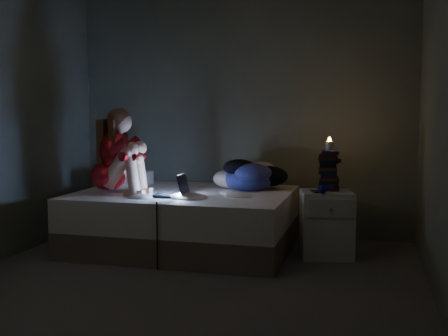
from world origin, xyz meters
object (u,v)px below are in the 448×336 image
(bed, at_px, (185,220))
(woman, at_px, (108,151))
(nightstand, at_px, (326,224))
(candle, at_px, (329,147))
(laptop, at_px, (169,185))
(phone, at_px, (315,191))

(bed, xyz_separation_m, woman, (-0.65, -0.29, 0.68))
(woman, relative_size, nightstand, 1.34)
(woman, height_order, candle, woman)
(bed, relative_size, candle, 25.04)
(nightstand, bearing_deg, candle, 69.95)
(woman, bearing_deg, bed, 26.82)
(woman, distance_m, laptop, 0.70)
(laptop, distance_m, phone, 1.30)
(woman, relative_size, candle, 10.03)
(laptop, bearing_deg, candle, 18.47)
(bed, height_order, laptop, laptop)
(bed, distance_m, nightstand, 1.34)
(laptop, bearing_deg, woman, 173.72)
(woman, relative_size, phone, 5.73)
(candle, relative_size, phone, 0.57)
(woman, relative_size, laptop, 2.56)
(woman, xyz_separation_m, candle, (2.00, 0.40, 0.05))
(bed, bearing_deg, phone, -1.07)
(candle, distance_m, phone, 0.43)
(candle, xyz_separation_m, phone, (-0.11, -0.13, -0.39))
(bed, distance_m, candle, 1.54)
(laptop, relative_size, nightstand, 0.52)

